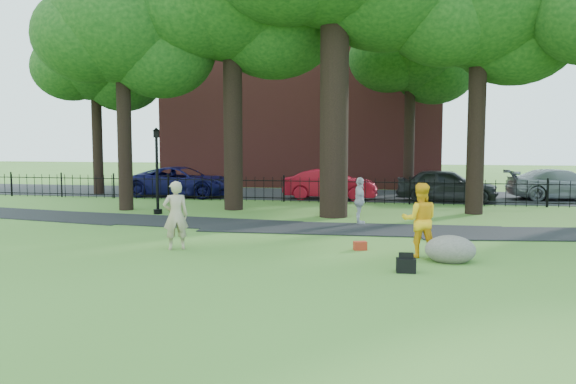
% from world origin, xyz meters
% --- Properties ---
extents(ground, '(120.00, 120.00, 0.00)m').
position_xyz_m(ground, '(0.00, 0.00, 0.00)').
color(ground, '#497227').
rests_on(ground, ground).
extents(footpath, '(36.07, 3.85, 0.03)m').
position_xyz_m(footpath, '(1.00, 3.90, 0.00)').
color(footpath, black).
rests_on(footpath, ground).
extents(street, '(80.00, 7.00, 0.02)m').
position_xyz_m(street, '(0.00, 16.00, 0.00)').
color(street, black).
rests_on(street, ground).
extents(iron_fence, '(44.00, 0.04, 1.20)m').
position_xyz_m(iron_fence, '(0.00, 12.00, 0.60)').
color(iron_fence, black).
rests_on(iron_fence, ground).
extents(brick_building, '(18.00, 8.00, 12.00)m').
position_xyz_m(brick_building, '(-4.00, 24.00, 6.00)').
color(brick_building, maroon).
rests_on(brick_building, ground).
extents(tree_row, '(26.82, 7.96, 12.42)m').
position_xyz_m(tree_row, '(0.52, 8.40, 8.15)').
color(tree_row, black).
rests_on(tree_row, ground).
extents(woman, '(0.81, 0.72, 1.87)m').
position_xyz_m(woman, '(-3.44, -0.48, 0.93)').
color(woman, tan).
rests_on(woman, ground).
extents(man, '(0.97, 0.79, 1.89)m').
position_xyz_m(man, '(3.02, -0.22, 0.94)').
color(man, '#FDAE15').
rests_on(man, ground).
extents(pedestrian, '(0.45, 1.00, 1.67)m').
position_xyz_m(pedestrian, '(1.14, 5.14, 0.84)').
color(pedestrian, '#B4B4B9').
rests_on(pedestrian, ground).
extents(boulder, '(1.45, 1.27, 0.71)m').
position_xyz_m(boulder, '(3.73, -0.69, 0.36)').
color(boulder, '#6C655A').
rests_on(boulder, ground).
extents(lamppost, '(0.35, 0.35, 3.50)m').
position_xyz_m(lamppost, '(-7.09, 6.48, 1.72)').
color(lamppost, black).
rests_on(lamppost, ground).
extents(backpack, '(0.44, 0.29, 0.32)m').
position_xyz_m(backpack, '(2.66, -2.05, 0.16)').
color(backpack, black).
rests_on(backpack, ground).
extents(red_bag, '(0.39, 0.32, 0.23)m').
position_xyz_m(red_bag, '(1.48, 0.39, 0.12)').
color(red_bag, '#A02A17').
rests_on(red_bag, ground).
extents(red_sedan, '(4.70, 1.75, 1.53)m').
position_xyz_m(red_sedan, '(-0.89, 13.50, 0.77)').
color(red_sedan, maroon).
rests_on(red_sedan, ground).
extents(navy_van, '(5.83, 2.92, 1.59)m').
position_xyz_m(navy_van, '(-8.83, 13.52, 0.79)').
color(navy_van, '#0E0D45').
rests_on(navy_van, ground).
extents(grey_car, '(4.92, 2.34, 1.62)m').
position_xyz_m(grey_car, '(4.78, 13.53, 0.81)').
color(grey_car, black).
rests_on(grey_car, ground).
extents(silver_car, '(5.50, 2.65, 1.54)m').
position_xyz_m(silver_car, '(10.54, 15.48, 0.77)').
color(silver_car, gray).
rests_on(silver_car, ground).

